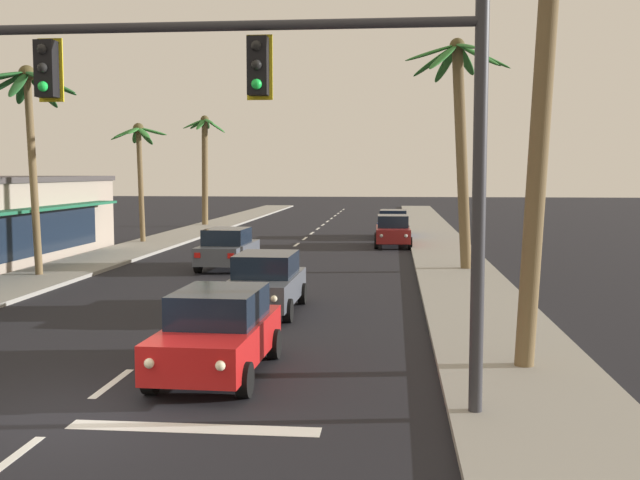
% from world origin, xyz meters
% --- Properties ---
extents(ground_plane, '(220.00, 220.00, 0.00)m').
position_xyz_m(ground_plane, '(0.00, 0.00, 0.00)').
color(ground_plane, black).
extents(sidewalk_right, '(3.20, 110.00, 0.14)m').
position_xyz_m(sidewalk_right, '(7.80, 20.00, 0.07)').
color(sidewalk_right, gray).
rests_on(sidewalk_right, ground).
extents(sidewalk_left, '(3.20, 110.00, 0.14)m').
position_xyz_m(sidewalk_left, '(-7.80, 20.00, 0.07)').
color(sidewalk_left, gray).
rests_on(sidewalk_left, ground).
extents(lane_markings, '(4.28, 88.87, 0.01)m').
position_xyz_m(lane_markings, '(0.42, 20.41, 0.00)').
color(lane_markings, silver).
rests_on(lane_markings, ground).
extents(traffic_signal_mast, '(10.73, 0.41, 7.05)m').
position_xyz_m(traffic_signal_mast, '(3.24, 0.27, 5.04)').
color(traffic_signal_mast, '#2D2D33').
rests_on(traffic_signal_mast, ground).
extents(sedan_lead_at_stop_bar, '(2.04, 4.49, 1.68)m').
position_xyz_m(sedan_lead_at_stop_bar, '(1.86, 2.58, 0.85)').
color(sedan_lead_at_stop_bar, red).
rests_on(sedan_lead_at_stop_bar, ground).
extents(sedan_third_in_queue, '(2.00, 4.47, 1.68)m').
position_xyz_m(sedan_third_in_queue, '(1.67, 9.33, 0.85)').
color(sedan_third_in_queue, '#4C515B').
rests_on(sedan_third_in_queue, ground).
extents(sedan_oncoming_far, '(2.07, 4.50, 1.68)m').
position_xyz_m(sedan_oncoming_far, '(-1.51, 18.78, 0.85)').
color(sedan_oncoming_far, '#4C515B').
rests_on(sedan_oncoming_far, ground).
extents(sedan_parked_nearest_kerb, '(2.03, 4.48, 1.68)m').
position_xyz_m(sedan_parked_nearest_kerb, '(5.26, 28.88, 0.85)').
color(sedan_parked_nearest_kerb, maroon).
rests_on(sedan_parked_nearest_kerb, ground).
extents(sedan_parked_mid_kerb, '(2.03, 4.48, 1.68)m').
position_xyz_m(sedan_parked_mid_kerb, '(5.29, 34.53, 0.85)').
color(sedan_parked_mid_kerb, navy).
rests_on(sedan_parked_mid_kerb, ground).
extents(palm_left_second, '(4.07, 3.76, 7.92)m').
position_xyz_m(palm_left_second, '(-8.22, 15.36, 6.20)').
color(palm_left_second, brown).
rests_on(palm_left_second, ground).
extents(palm_left_third, '(3.13, 3.03, 6.67)m').
position_xyz_m(palm_left_third, '(-8.70, 29.07, 5.19)').
color(palm_left_third, brown).
rests_on(palm_left_third, ground).
extents(palm_left_farthest, '(3.03, 3.37, 8.07)m').
position_xyz_m(palm_left_farthest, '(-8.42, 42.74, 5.26)').
color(palm_left_farthest, brown).
rests_on(palm_left_farthest, ground).
extents(palm_right_nearest, '(3.69, 3.70, 10.23)m').
position_xyz_m(palm_right_nearest, '(8.22, 3.32, 7.08)').
color(palm_right_nearest, brown).
rests_on(palm_right_nearest, ground).
extents(palm_right_second, '(4.22, 4.25, 9.23)m').
position_xyz_m(palm_right_second, '(7.88, 18.81, 6.28)').
color(palm_right_second, brown).
rests_on(palm_right_second, ground).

